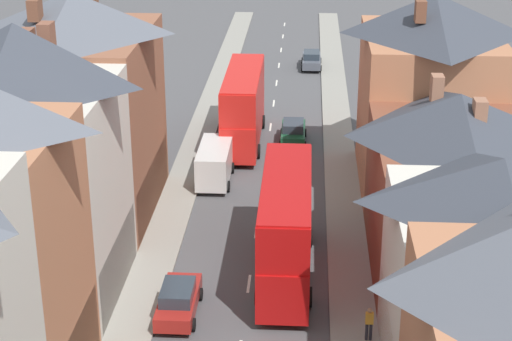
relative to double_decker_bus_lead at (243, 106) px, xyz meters
name	(u,v)px	position (x,y,z in m)	size (l,w,h in m)	color
pavement_left	(186,174)	(-3.29, -6.45, -2.75)	(2.20, 104.00, 0.14)	gray
pavement_right	(342,178)	(6.91, -6.45, -2.75)	(2.20, 104.00, 0.14)	gray
centre_line_dashes	(262,189)	(1.81, -8.45, -2.81)	(0.14, 97.80, 0.01)	silver
terrace_row_right	(499,277)	(11.99, -28.90, 2.62)	(8.00, 54.65, 12.21)	#A36042
double_decker_bus_lead	(243,106)	(0.00, 0.00, 0.00)	(2.74, 10.80, 5.30)	red
double_decker_bus_mid_street	(286,225)	(3.60, -19.42, 0.00)	(2.74, 10.80, 5.30)	#B70F0F
car_near_silver	(312,59)	(4.91, 20.81, -2.00)	(1.90, 4.51, 1.63)	#4C515B
car_mid_black	(293,132)	(3.61, 0.13, -1.96)	(1.90, 4.34, 1.70)	#144728
car_parked_left_b	(178,300)	(-1.29, -23.57, -2.01)	(1.90, 4.41, 1.61)	maroon
delivery_van	(215,162)	(-1.29, -7.36, -1.48)	(2.20, 5.20, 2.41)	silver
pedestrian_mid_right	(369,322)	(7.50, -25.34, -1.78)	(0.36, 0.22, 1.61)	#23232D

